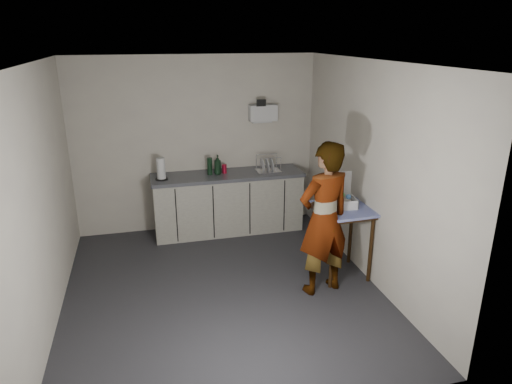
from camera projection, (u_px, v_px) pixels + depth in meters
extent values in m
plane|color=#2B2A30|center=(223.00, 290.00, 5.40)|extent=(4.00, 4.00, 0.00)
cube|color=beige|center=(197.00, 145.00, 6.79)|extent=(3.60, 0.02, 2.60)
cube|color=beige|center=(369.00, 174.00, 5.39)|extent=(0.02, 4.00, 2.60)
cube|color=beige|center=(43.00, 199.00, 4.55)|extent=(0.02, 4.00, 2.60)
cube|color=silver|center=(217.00, 63.00, 4.54)|extent=(3.60, 4.00, 0.01)
cube|color=black|center=(229.00, 227.00, 7.03)|extent=(2.20, 0.52, 0.08)
cube|color=beige|center=(228.00, 204.00, 6.90)|extent=(2.20, 0.58, 0.86)
cube|color=#44464D|center=(227.00, 175.00, 6.75)|extent=(2.24, 0.62, 0.05)
cube|color=black|center=(176.00, 216.00, 6.45)|extent=(0.02, 0.01, 0.80)
cube|color=black|center=(214.00, 212.00, 6.58)|extent=(0.02, 0.01, 0.80)
cube|color=black|center=(250.00, 209.00, 6.70)|extent=(0.01, 0.01, 0.80)
cube|color=black|center=(284.00, 206.00, 6.82)|extent=(0.02, 0.01, 0.80)
cube|color=silver|center=(263.00, 113.00, 6.81)|extent=(0.42, 0.16, 0.24)
cube|color=silver|center=(262.00, 121.00, 6.90)|extent=(0.30, 0.06, 0.04)
cube|color=black|center=(261.00, 103.00, 6.67)|extent=(0.14, 0.02, 0.10)
cylinder|color=#321A0B|center=(332.00, 256.00, 5.32)|extent=(0.04, 0.04, 0.82)
cylinder|color=#321A0B|center=(371.00, 250.00, 5.46)|extent=(0.04, 0.04, 0.82)
cylinder|color=#321A0B|center=(314.00, 238.00, 5.78)|extent=(0.04, 0.04, 0.82)
cylinder|color=#321A0B|center=(350.00, 233.00, 5.92)|extent=(0.04, 0.04, 0.82)
cube|color=#321A0B|center=(344.00, 211.00, 5.48)|extent=(0.64, 0.64, 0.04)
cube|color=#1C2DA8|center=(344.00, 209.00, 5.47)|extent=(0.72, 0.72, 0.03)
imported|color=#B2A593|center=(324.00, 219.00, 5.11)|extent=(0.74, 0.58, 1.79)
imported|color=black|center=(218.00, 165.00, 6.68)|extent=(0.12, 0.12, 0.29)
cylinder|color=red|center=(224.00, 169.00, 6.75)|extent=(0.07, 0.07, 0.13)
cylinder|color=black|center=(210.00, 166.00, 6.66)|extent=(0.07, 0.07, 0.25)
cylinder|color=black|center=(162.00, 179.00, 6.47)|extent=(0.18, 0.18, 0.02)
cylinder|color=silver|center=(161.00, 168.00, 6.42)|extent=(0.12, 0.12, 0.30)
cube|color=silver|center=(268.00, 171.00, 6.84)|extent=(0.35, 0.26, 0.02)
cylinder|color=silver|center=(260.00, 166.00, 6.66)|extent=(0.01, 0.01, 0.23)
cylinder|color=silver|center=(281.00, 164.00, 6.74)|extent=(0.01, 0.01, 0.23)
cylinder|color=silver|center=(256.00, 162.00, 6.87)|extent=(0.01, 0.01, 0.23)
cylinder|color=silver|center=(276.00, 160.00, 6.95)|extent=(0.01, 0.01, 0.23)
cylinder|color=silver|center=(263.00, 165.00, 6.79)|extent=(0.04, 0.19, 0.19)
cylinder|color=silver|center=(267.00, 164.00, 6.81)|extent=(0.04, 0.19, 0.19)
cylinder|color=silver|center=(272.00, 164.00, 6.82)|extent=(0.04, 0.19, 0.19)
cube|color=silver|center=(343.00, 206.00, 5.49)|extent=(0.31, 0.31, 0.01)
cube|color=silver|center=(347.00, 206.00, 5.35)|extent=(0.28, 0.03, 0.10)
cube|color=silver|center=(339.00, 198.00, 5.60)|extent=(0.28, 0.03, 0.10)
cube|color=silver|center=(332.00, 202.00, 5.45)|extent=(0.03, 0.28, 0.10)
cube|color=silver|center=(354.00, 201.00, 5.50)|extent=(0.03, 0.28, 0.10)
cube|color=silver|center=(340.00, 183.00, 5.55)|extent=(0.28, 0.04, 0.28)
cylinder|color=silver|center=(343.00, 202.00, 5.48)|extent=(0.19, 0.19, 0.10)
sphere|color=#DF5292|center=(341.00, 197.00, 5.41)|extent=(0.06, 0.06, 0.06)
sphere|color=#5290E0|center=(348.00, 197.00, 5.42)|extent=(0.06, 0.06, 0.06)
sphere|color=#59D971|center=(342.00, 195.00, 5.50)|extent=(0.06, 0.06, 0.06)
sphere|color=#DF5292|center=(339.00, 195.00, 5.49)|extent=(0.06, 0.06, 0.06)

